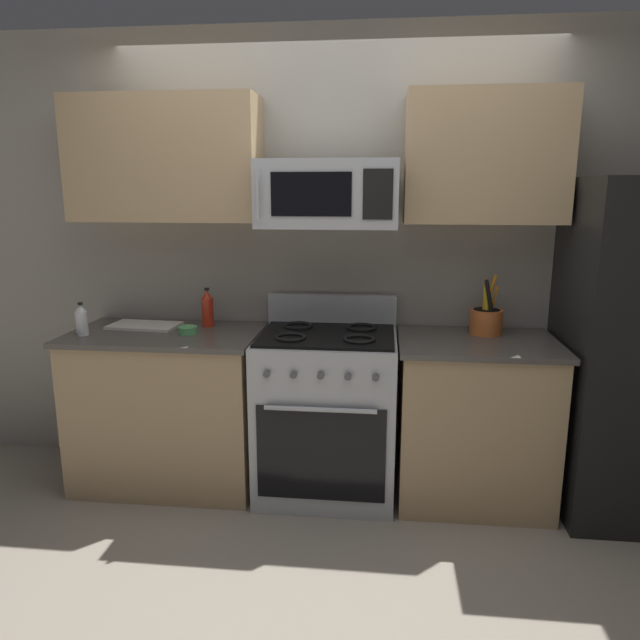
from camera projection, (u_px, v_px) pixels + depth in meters
ground_plane at (312, 560)px, 2.74m from camera, size 16.00×16.00×0.00m
wall_back at (334, 257)px, 3.51m from camera, size 8.00×0.10×2.60m
counter_left at (169, 407)px, 3.41m from camera, size 1.07×0.65×0.91m
range_oven at (327, 411)px, 3.31m from camera, size 0.76×0.69×1.09m
counter_right at (474, 420)px, 3.22m from camera, size 0.85×0.65×0.91m
microwave at (328, 194)px, 3.07m from camera, size 0.73×0.44×0.35m
upper_cabinets_left at (166, 160)px, 3.27m from camera, size 1.06×0.34×0.68m
upper_cabinets_right at (485, 158)px, 3.08m from camera, size 0.84×0.34×0.68m
utensil_crock at (486, 320)px, 3.25m from camera, size 0.18×0.18×0.33m
cutting_board at (145, 326)px, 3.43m from camera, size 0.42×0.26×0.02m
bottle_hot_sauce at (208, 309)px, 3.42m from camera, size 0.07×0.07×0.23m
bottle_vinegar at (82, 320)px, 3.21m from camera, size 0.07×0.07×0.19m
prep_bowl at (188, 330)px, 3.27m from camera, size 0.11×0.11×0.04m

